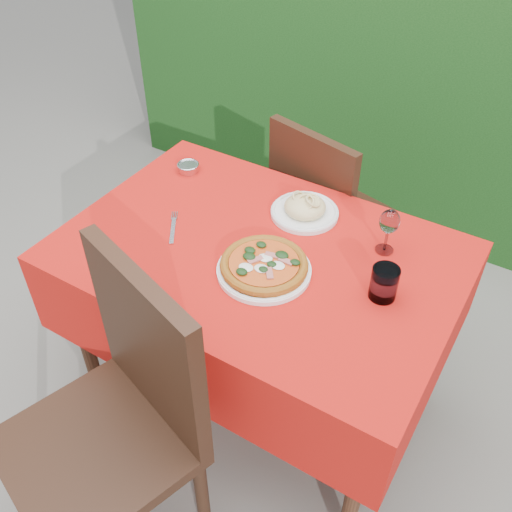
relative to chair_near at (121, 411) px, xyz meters
The scene contains 11 objects.
ground 0.86m from the chair_near, 84.05° to the left, with size 60.00×60.00×0.00m, color #615D58.
hedge 2.19m from the chair_near, 88.30° to the left, with size 3.20×0.55×1.78m.
dining_table 0.62m from the chair_near, 84.05° to the left, with size 1.26×0.86×0.75m.
chair_near is the anchor object (origin of this frame).
chair_far 1.21m from the chair_near, 88.93° to the left, with size 0.50×0.50×0.91m.
pizza_plate 0.58m from the chair_near, 76.06° to the left, with size 0.31×0.31×0.05m.
pasta_plate 0.88m from the chair_near, 83.32° to the left, with size 0.23×0.23×0.07m.
water_glass 0.81m from the chair_near, 52.70° to the left, with size 0.08×0.08×0.10m.
wine_glass 0.96m from the chair_near, 63.73° to the left, with size 0.06×0.06×0.16m.
fork 0.61m from the chair_near, 112.60° to the left, with size 0.02×0.19×0.00m, color silver.
steel_ramekin 0.98m from the chair_near, 114.88° to the left, with size 0.08×0.08×0.03m, color silver.
Camera 1 is at (0.72, -1.18, 1.93)m, focal length 40.00 mm.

